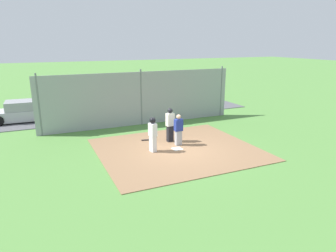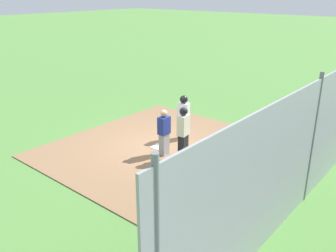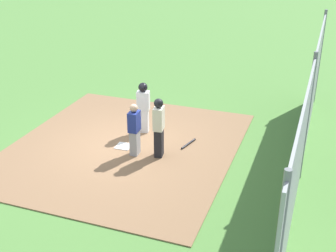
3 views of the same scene
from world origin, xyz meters
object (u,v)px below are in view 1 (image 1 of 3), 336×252
Objects in this scene: catcher at (178,129)px; parked_car_green at (123,104)px; home_plate at (177,149)px; umpire at (170,124)px; parked_car_white at (154,99)px; parked_car_silver at (24,112)px; baseball_bat at (149,140)px; runner at (153,132)px.

catcher reaches higher than parked_car_green.
home_plate is 0.26× the size of umpire.
catcher is 9.52m from parked_car_white.
parked_car_green is at bearing 178.86° from parked_car_silver.
parked_car_green is (0.15, -8.50, 0.57)m from home_plate.
home_plate is at bearing -32.92° from catcher.
umpire reaches higher than parked_car_white.
parked_car_white is at bearing -99.24° from baseball_bat.
parked_car_silver is at bearing -146.47° from umpire.
catcher is 10.76m from parked_car_silver.
catcher is 1.51m from runner.
baseball_bat is at bearing -66.46° from home_plate.
parked_car_white is 1.00× the size of parked_car_green.
parked_car_white is at bearing -105.35° from home_plate.
catcher reaches higher than parked_car_silver.
umpire is 2.32× the size of baseball_bat.
home_plate is 10.98m from parked_car_silver.
baseball_bat is at bearing -129.70° from umpire.
umpire is at bearing 90.52° from parked_car_green.
baseball_bat reaches higher than home_plate.
home_plate is 0.10× the size of parked_car_silver.
umpire is 1.40m from baseball_bat.
catcher is at bearing 4.01° from umpire.
home_plate is at bearing -107.13° from parked_car_white.
baseball_bat is at bearing -115.11° from parked_car_white.
umpire is 7.33m from parked_car_green.
umpire is 0.40× the size of parked_car_green.
parked_car_white is (-2.67, -9.73, 0.57)m from home_plate.
catcher reaches higher than parked_car_white.
home_plate is at bearing 89.07° from parked_car_green.
catcher reaches higher than baseball_bat.
runner reaches higher than parked_car_white.
catcher is 2.06× the size of baseball_bat.
parked_car_green is 6.41m from parked_car_silver.
catcher is at bearing 131.11° from parked_car_silver.
runner is 0.38× the size of parked_car_white.
parked_car_green is (2.82, 1.23, 0.00)m from parked_car_white.
catcher is 0.36× the size of parked_car_silver.
parked_car_silver is at bearing -53.37° from home_plate.
runner is at bearing -113.59° from parked_car_white.
runner is at bearing -8.10° from home_plate.
baseball_bat is at bearing 82.81° from parked_car_green.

